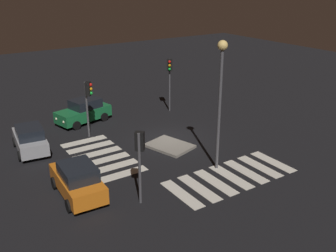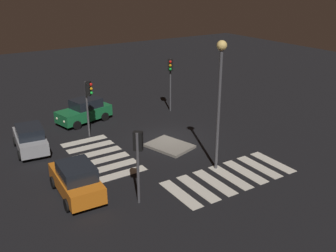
{
  "view_description": "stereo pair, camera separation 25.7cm",
  "coord_description": "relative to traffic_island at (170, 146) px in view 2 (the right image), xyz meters",
  "views": [
    {
      "loc": [
        20.83,
        -13.71,
        10.67
      ],
      "look_at": [
        0.0,
        0.0,
        1.0
      ],
      "focal_mm": 41.18,
      "sensor_mm": 36.0,
      "label": 1
    },
    {
      "loc": [
        20.97,
        -13.49,
        10.67
      ],
      "look_at": [
        0.0,
        0.0,
        1.0
      ],
      "focal_mm": 41.18,
      "sensor_mm": 36.0,
      "label": 2
    }
  ],
  "objects": [
    {
      "name": "traffic_light_south",
      "position": [
        -4.61,
        -3.69,
        2.96
      ],
      "size": [
        0.54,
        0.53,
        4.02
      ],
      "rotation": [
        0.0,
        0.0,
        0.9
      ],
      "color": "#47474C",
      "rests_on": "ground"
    },
    {
      "name": "traffic_light_east",
      "position": [
        4.74,
        -4.9,
        2.78
      ],
      "size": [
        0.53,
        0.54,
        3.79
      ],
      "rotation": [
        0.0,
        0.0,
        2.39
      ],
      "color": "#47474C",
      "rests_on": "ground"
    },
    {
      "name": "traffic_island",
      "position": [
        0.0,
        0.0,
        0.0
      ],
      "size": [
        3.36,
        2.88,
        0.18
      ],
      "color": "gray",
      "rests_on": "ground"
    },
    {
      "name": "crosswalk_near",
      "position": [
        -1.19,
        -4.46,
        -0.08
      ],
      "size": [
        6.45,
        3.2,
        0.02
      ],
      "color": "silver",
      "rests_on": "ground"
    },
    {
      "name": "traffic_light_west",
      "position": [
        -6.17,
        4.07,
        3.3
      ],
      "size": [
        0.53,
        0.54,
        4.48
      ],
      "rotation": [
        0.0,
        0.0,
        -0.6
      ],
      "color": "#47474C",
      "rests_on": "ground"
    },
    {
      "name": "street_lamp",
      "position": [
        4.06,
        0.66,
        5.08
      ],
      "size": [
        0.56,
        0.56,
        7.57
      ],
      "color": "#47474C",
      "rests_on": "ground"
    },
    {
      "name": "crosswalk_side",
      "position": [
        5.36,
        0.64,
        -0.08
      ],
      "size": [
        3.2,
        7.6,
        0.02
      ],
      "color": "silver",
      "rests_on": "ground"
    },
    {
      "name": "car_silver",
      "position": [
        -4.47,
        -7.93,
        0.77
      ],
      "size": [
        4.17,
        2.22,
        1.76
      ],
      "rotation": [
        0.0,
        0.0,
        3.04
      ],
      "color": "#9EA0A5",
      "rests_on": "ground"
    },
    {
      "name": "car_green",
      "position": [
        -7.66,
        -2.96,
        0.82
      ],
      "size": [
        2.73,
        4.5,
        1.85
      ],
      "rotation": [
        0.0,
        0.0,
        -1.33
      ],
      "color": "#196B38",
      "rests_on": "ground"
    },
    {
      "name": "car_orange",
      "position": [
        2.48,
        -7.36,
        0.81
      ],
      "size": [
        4.29,
        2.14,
        1.83
      ],
      "rotation": [
        0.0,
        0.0,
        3.1
      ],
      "color": "orange",
      "rests_on": "ground"
    },
    {
      "name": "ground_plane",
      "position": [
        -1.19,
        0.64,
        -0.09
      ],
      "size": [
        80.0,
        80.0,
        0.0
      ],
      "primitive_type": "plane",
      "color": "black"
    }
  ]
}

